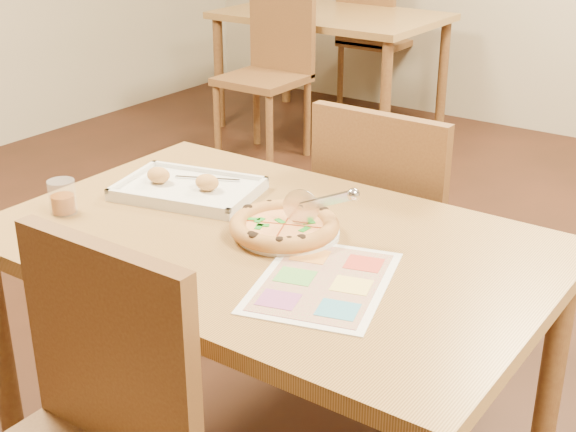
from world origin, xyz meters
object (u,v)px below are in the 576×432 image
Objects in this scene: appetizer_tray at (188,189)px; menu at (323,282)px; bg_table at (331,27)px; bg_chair_near at (273,56)px; pizza at (284,226)px; glass_tumbler at (63,199)px; pizza_cutter at (318,203)px; chair_far at (390,215)px; bg_chair_far at (372,26)px; plate at (288,233)px; dining_table at (271,270)px; chair_near at (79,425)px.

menu is at bearing -20.58° from appetizer_tray.
bg_chair_near reaches higher than bg_table.
pizza is 0.57m from glass_tumbler.
bg_table is 3.22m from pizza_cutter.
chair_far is at bearing -53.95° from bg_table.
bg_chair_far is 1.28× the size of menu.
plate reaches higher than menu.
dining_table is 3.67m from bg_chair_far.
chair_far is at bearing 107.17° from menu.
bg_chair_near reaches higher than menu.
chair_near is at bearing -60.26° from bg_chair_near.
appetizer_tray reaches higher than plate.
chair_far is 1.94× the size of plate.
dining_table is 7.99× the size of pizza_cutter.
menu is at bearing -72.56° from pizza_cutter.
bg_chair_far is at bearing 107.37° from glass_tumbler.
plate reaches higher than dining_table.
bg_chair_far is (-1.60, 3.90, 0.00)m from chair_near.
pizza is at bearing -170.35° from pizza_cutter.
glass_tumbler is at bearing -160.85° from dining_table.
pizza_cutter is 0.40× the size of appetizer_tray.
pizza_cutter is at bearing 34.89° from dining_table.
chair_near is 1.00× the size of bg_chair_far.
dining_table is 1.00× the size of bg_table.
pizza is at bearing 92.16° from chair_far.
chair_near and bg_chair_near have the same top height.
dining_table is 0.61m from chair_far.
plate is 0.25m from menu.
glass_tumbler is (1.09, -2.98, 0.12)m from bg_table.
pizza_cutter is (0.09, -0.54, 0.24)m from chair_far.
dining_table is 0.27m from menu.
bg_table is at bearing 110.08° from glass_tumbler.
appetizer_tray is at bearing -65.02° from bg_table.
bg_chair_far is at bearing 111.45° from appetizer_tray.
chair_near reaches higher than bg_table.
chair_near is 1.00× the size of bg_chair_near.
glass_tumbler is at bearing -175.29° from menu.
chair_far and bg_chair_far have the same top height.
bg_table is at bearing 90.00° from bg_chair_near.
chair_near is 3.22m from bg_chair_near.
glass_tumbler reaches higher than menu.
chair_far is 1.00× the size of bg_chair_far.
chair_near is 1.20m from chair_far.
pizza_cutter is (1.69, -2.74, 0.17)m from bg_table.
bg_chair_far is 3.45m from appetizer_tray.
plate is 1.49× the size of pizza_cutter.
plate is 0.11m from pizza_cutter.
bg_table is 3.44m from menu.
chair_far is 0.77m from menu.
bg_chair_near is at bearing 119.74° from chair_near.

